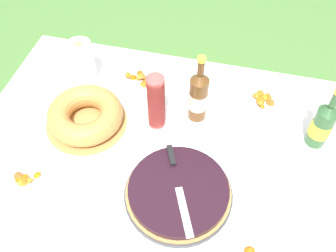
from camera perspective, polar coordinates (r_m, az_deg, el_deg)
name	(u,v)px	position (r m, az deg, el deg)	size (l,w,h in m)	color
ground_plane	(165,227)	(2.10, -0.39, -15.20)	(16.00, 16.00, 0.00)	#4C7A38
garden_table	(165,165)	(1.55, -0.51, -5.90)	(1.62, 1.19, 0.68)	brown
tablecloth	(165,159)	(1.51, -0.53, -4.98)	(1.63, 1.20, 0.10)	white
berry_tart	(178,192)	(1.38, 1.59, -10.03)	(0.40, 0.40, 0.06)	#38383D
serving_knife	(177,180)	(1.37, 1.38, -8.27)	(0.18, 0.35, 0.01)	silver
bundt_cake	(85,115)	(1.60, -12.50, 1.60)	(0.35, 0.35, 0.10)	#B78447
cup_stack	(156,102)	(1.50, -1.82, 3.63)	(0.07, 0.07, 0.27)	#E04C47
cider_bottle_green	(322,124)	(1.58, 22.47, 0.24)	(0.08, 0.08, 0.30)	#2D562D
cider_bottle_amber	(198,96)	(1.54, 4.65, 4.58)	(0.08, 0.08, 0.33)	brown
snack_plate_near	(266,99)	(1.73, 14.75, 3.95)	(0.22, 0.22, 0.06)	white
snack_plate_left	(140,78)	(1.78, -4.32, 7.36)	(0.23, 0.23, 0.06)	white
snack_plate_right	(24,180)	(1.53, -21.16, -7.72)	(0.24, 0.24, 0.05)	white
paper_towel_roll	(82,63)	(1.76, -12.92, 9.39)	(0.11, 0.11, 0.21)	white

